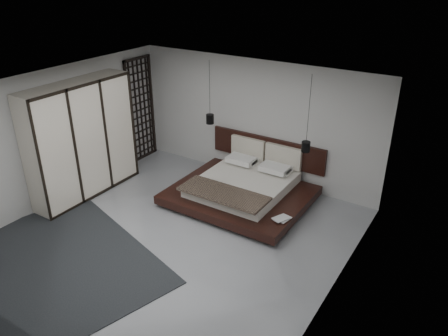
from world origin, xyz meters
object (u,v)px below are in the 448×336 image
Objects in this scene: pendant_left at (210,119)px; lattice_screen at (141,110)px; pendant_right at (306,146)px; bed at (244,187)px; wardrobe at (82,140)px; rug at (59,261)px.

lattice_screen is at bearing 177.44° from pendant_left.
pendant_right is at bearing -0.00° from pendant_left.
bed is at bearing -9.28° from lattice_screen.
lattice_screen is at bearing 178.76° from pendant_right.
pendant_left is at bearing 46.57° from wardrobe.
wardrobe is (0.25, -2.13, -0.05)m from lattice_screen.
pendant_left is (-1.16, 0.45, 1.20)m from bed.
wardrobe is at bearing -83.25° from lattice_screen.
lattice_screen is at bearing 170.72° from bed.
wardrobe reaches higher than bed.
pendant_left reaches higher than rug.
lattice_screen reaches higher than wardrobe.
pendant_left is 0.56× the size of wardrobe.
pendant_left is at bearing 84.04° from rug.
lattice_screen is at bearing 112.86° from rug.
pendant_left is at bearing -2.56° from lattice_screen.
wardrobe is (-4.23, -2.03, -0.09)m from pendant_right.
bed is at bearing 66.36° from rug.
rug is (1.50, -2.02, -1.24)m from wardrobe.
rug is at bearing -95.96° from pendant_left.
lattice_screen is 4.49m from pendant_right.
wardrobe is at bearing 126.53° from rug.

